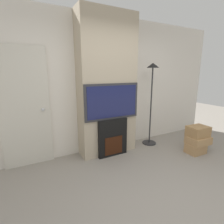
{
  "coord_description": "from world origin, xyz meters",
  "views": [
    {
      "loc": [
        -1.53,
        -1.25,
        1.62
      ],
      "look_at": [
        0.0,
        1.6,
        0.88
      ],
      "focal_mm": 28.0,
      "sensor_mm": 36.0,
      "label": 1
    }
  ],
  "objects_px": {
    "fireplace": "(112,137)",
    "box_stack": "(197,139)",
    "television": "(112,102)",
    "floor_lamp": "(152,90)"
  },
  "relations": [
    {
      "from": "television",
      "to": "box_stack",
      "type": "bearing_deg",
      "value": -24.63
    },
    {
      "from": "box_stack",
      "to": "fireplace",
      "type": "bearing_deg",
      "value": 155.31
    },
    {
      "from": "television",
      "to": "floor_lamp",
      "type": "height_order",
      "value": "floor_lamp"
    },
    {
      "from": "fireplace",
      "to": "floor_lamp",
      "type": "relative_size",
      "value": 0.41
    },
    {
      "from": "television",
      "to": "floor_lamp",
      "type": "relative_size",
      "value": 0.61
    },
    {
      "from": "box_stack",
      "to": "television",
      "type": "bearing_deg",
      "value": 155.37
    },
    {
      "from": "fireplace",
      "to": "box_stack",
      "type": "xyz_separation_m",
      "value": [
        1.58,
        -0.73,
        -0.08
      ]
    },
    {
      "from": "fireplace",
      "to": "television",
      "type": "bearing_deg",
      "value": -90.0
    },
    {
      "from": "fireplace",
      "to": "floor_lamp",
      "type": "height_order",
      "value": "floor_lamp"
    },
    {
      "from": "fireplace",
      "to": "television",
      "type": "height_order",
      "value": "television"
    }
  ]
}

